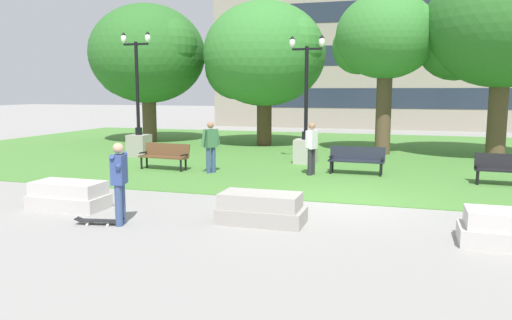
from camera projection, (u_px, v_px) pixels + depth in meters
name	position (u px, v px, depth m)	size (l,w,h in m)	color
ground_plane	(341.00, 204.00, 12.24)	(140.00, 140.00, 0.00)	gray
grass_lawn	(371.00, 154.00, 21.70)	(40.00, 20.00, 0.02)	#4C8438
concrete_block_center	(69.00, 196.00, 11.72)	(1.80, 0.90, 0.64)	#BCB7B2
concrete_block_left	(261.00, 209.00, 10.42)	(1.80, 0.90, 0.64)	#9E9991
person_skateboarder	(119.00, 178.00, 10.19)	(0.35, 0.56, 1.71)	#384C7A
skateboard	(99.00, 221.00, 10.32)	(1.04, 0.38, 0.14)	black
park_bench_near_left	(165.00, 155.00, 17.35)	(1.84, 0.71, 0.90)	brown
park_bench_far_left	(508.00, 168.00, 14.45)	(1.83, 0.64, 0.90)	black
park_bench_far_right	(357.00, 158.00, 16.38)	(1.82, 0.59, 0.90)	#1E232D
lamp_post_left	(139.00, 132.00, 20.74)	(1.32, 0.80, 5.09)	gray
lamp_post_right	(306.00, 138.00, 18.77)	(1.32, 0.80, 4.74)	#ADA89E
tree_near_right	(147.00, 55.00, 26.29)	(6.35, 6.05, 7.21)	brown
tree_far_right	(385.00, 38.00, 21.01)	(4.44, 4.23, 6.81)	brown
tree_near_left	(263.00, 56.00, 24.45)	(6.28, 5.98, 7.04)	#4C3823
tree_far_left	(501.00, 25.00, 19.44)	(6.25, 5.95, 7.89)	brown
person_bystander_near_lawn	(312.00, 146.00, 16.15)	(0.35, 0.62, 1.71)	#28282D
person_bystander_far_lawn	(211.00, 144.00, 16.54)	(0.48, 0.73, 1.71)	#384C7A
building_facade_distant	(431.00, 43.00, 33.81)	(31.29, 1.03, 11.81)	gray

